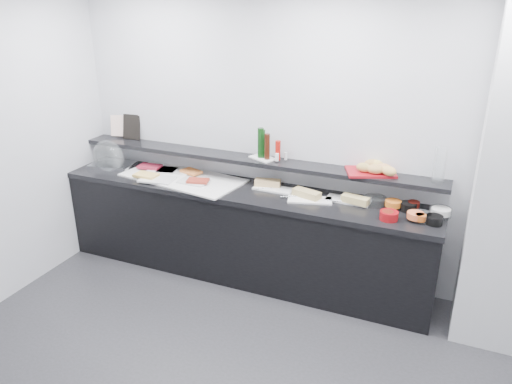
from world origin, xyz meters
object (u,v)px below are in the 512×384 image
at_px(bread_tray, 370,172).
at_px(sandwich_plate_mid, 310,200).
at_px(carafe, 440,165).
at_px(cloche_base, 113,165).
at_px(framed_print, 132,127).
at_px(condiment_tray, 263,158).

bearing_deg(bread_tray, sandwich_plate_mid, -175.81).
bearing_deg(carafe, cloche_base, -177.32).
distance_m(bread_tray, carafe, 0.57).
distance_m(framed_print, bread_tray, 2.53).
distance_m(sandwich_plate_mid, bread_tray, 0.57).
bearing_deg(framed_print, sandwich_plate_mid, -14.59).
bearing_deg(framed_print, bread_tray, -8.02).
relative_size(cloche_base, carafe, 1.46).
relative_size(cloche_base, condiment_tray, 1.77).
height_order(condiment_tray, bread_tray, bread_tray).
relative_size(cloche_base, bread_tray, 1.08).
distance_m(framed_print, condiment_tray, 1.53).
bearing_deg(cloche_base, sandwich_plate_mid, -10.90).
height_order(sandwich_plate_mid, bread_tray, bread_tray).
height_order(sandwich_plate_mid, condiment_tray, condiment_tray).
bearing_deg(condiment_tray, carafe, 24.38).
bearing_deg(sandwich_plate_mid, bread_tray, 10.09).
height_order(cloche_base, sandwich_plate_mid, cloche_base).
distance_m(cloche_base, sandwich_plate_mid, 2.16).
bearing_deg(bread_tray, condiment_tray, 158.37).
height_order(cloche_base, condiment_tray, condiment_tray).
bearing_deg(cloche_base, framed_print, 57.90).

